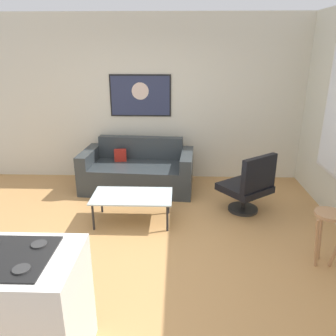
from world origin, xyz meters
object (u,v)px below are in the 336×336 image
(wall_painting, at_px, (140,96))
(coffee_table, at_px, (132,197))
(bar_stool, at_px, (328,225))
(couch, at_px, (138,172))
(armchair, at_px, (249,186))

(wall_painting, bearing_deg, coffee_table, -88.52)
(bar_stool, relative_size, wall_painting, 0.60)
(couch, height_order, bar_stool, couch)
(coffee_table, bearing_deg, armchair, 10.81)
(couch, distance_m, bar_stool, 3.06)
(armchair, bearing_deg, bar_stool, -64.18)
(armchair, bearing_deg, couch, 153.35)
(couch, bearing_deg, coffee_table, -87.10)
(armchair, distance_m, wall_painting, 2.42)
(armchair, distance_m, bar_stool, 1.34)
(coffee_table, xyz_separation_m, armchair, (1.62, 0.31, 0.06))
(bar_stool, bearing_deg, armchair, 115.82)
(bar_stool, xyz_separation_m, wall_painting, (-2.25, 2.60, 1.00))
(couch, bearing_deg, armchair, -26.65)
(coffee_table, bearing_deg, couch, 92.90)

